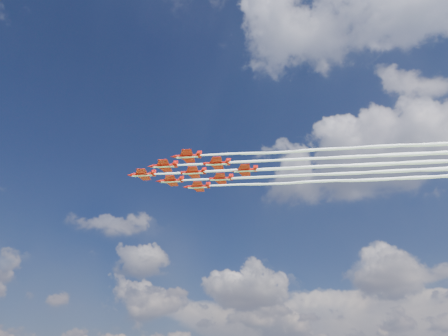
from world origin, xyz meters
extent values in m
cylinder|color=red|center=(-11.22, -10.27, 83.64)|extent=(8.21, 5.11, 1.19)
cone|color=red|center=(-16.01, -12.81, 83.64)|extent=(2.47, 2.07, 1.19)
cone|color=red|center=(-6.72, -7.89, 83.64)|extent=(1.94, 1.72, 1.08)
ellipsoid|color=black|center=(-13.13, -11.29, 84.13)|extent=(2.45, 1.93, 0.78)
cube|color=red|center=(-10.74, -10.02, 83.59)|extent=(7.73, 10.43, 0.15)
cube|color=red|center=(-7.39, -8.24, 83.64)|extent=(3.17, 4.15, 0.13)
cube|color=red|center=(-7.20, -8.14, 84.62)|extent=(1.60, 0.95, 1.95)
cube|color=white|center=(-11.22, -10.27, 83.10)|extent=(7.63, 4.66, 0.13)
cylinder|color=red|center=(0.88, -11.30, 83.64)|extent=(8.21, 5.11, 1.19)
cone|color=red|center=(-3.91, -13.83, 83.64)|extent=(2.47, 2.07, 1.19)
cone|color=red|center=(5.37, -8.91, 83.64)|extent=(1.94, 1.72, 1.08)
ellipsoid|color=black|center=(-1.04, -12.31, 84.13)|extent=(2.45, 1.93, 0.78)
cube|color=red|center=(1.35, -11.04, 83.59)|extent=(7.73, 10.43, 0.15)
cube|color=red|center=(4.70, -9.27, 83.64)|extent=(3.17, 4.15, 0.13)
cube|color=red|center=(4.89, -9.17, 84.62)|extent=(1.60, 0.95, 1.95)
cube|color=white|center=(0.88, -11.30, 83.10)|extent=(7.63, 4.66, 0.13)
cylinder|color=red|center=(-5.28, 0.32, 83.64)|extent=(8.21, 5.11, 1.19)
cone|color=red|center=(-10.06, -2.22, 83.64)|extent=(2.47, 2.07, 1.19)
cone|color=red|center=(-0.78, 2.70, 83.64)|extent=(1.94, 1.72, 1.08)
ellipsoid|color=black|center=(-7.19, -0.70, 84.13)|extent=(2.45, 1.93, 0.78)
cube|color=red|center=(-4.80, 0.57, 83.59)|extent=(7.73, 10.43, 0.15)
cube|color=red|center=(-1.45, 2.35, 83.64)|extent=(3.17, 4.15, 0.13)
cube|color=red|center=(-1.26, 2.45, 84.62)|extent=(1.60, 0.95, 1.95)
cube|color=white|center=(-5.28, 0.32, 83.10)|extent=(7.63, 4.66, 0.13)
cylinder|color=red|center=(12.97, -12.33, 83.64)|extent=(8.21, 5.11, 1.19)
cone|color=red|center=(8.19, -14.86, 83.64)|extent=(2.47, 2.07, 1.19)
cone|color=red|center=(17.47, -9.94, 83.64)|extent=(1.94, 1.72, 1.08)
ellipsoid|color=black|center=(11.06, -13.34, 84.13)|extent=(2.45, 1.93, 0.78)
cube|color=red|center=(13.45, -12.07, 83.59)|extent=(7.73, 10.43, 0.15)
cube|color=red|center=(16.80, -10.30, 83.64)|extent=(3.17, 4.15, 0.13)
cube|color=red|center=(16.99, -10.20, 84.62)|extent=(1.60, 0.95, 1.95)
cube|color=white|center=(12.97, -12.33, 83.10)|extent=(7.63, 4.66, 0.13)
cylinder|color=red|center=(6.82, -0.71, 83.64)|extent=(8.21, 5.11, 1.19)
cone|color=red|center=(2.03, -3.25, 83.64)|extent=(2.47, 2.07, 1.19)
cone|color=red|center=(11.31, 1.67, 83.64)|extent=(1.94, 1.72, 1.08)
ellipsoid|color=black|center=(4.90, -1.72, 84.13)|extent=(2.45, 1.93, 0.78)
cube|color=red|center=(7.30, -0.46, 83.59)|extent=(7.73, 10.43, 0.15)
cube|color=red|center=(10.64, 1.32, 83.64)|extent=(3.17, 4.15, 0.13)
cube|color=red|center=(10.84, 1.42, 84.62)|extent=(1.60, 0.95, 1.95)
cube|color=white|center=(6.82, -0.71, 83.10)|extent=(7.63, 4.66, 0.13)
cylinder|color=red|center=(0.66, 10.91, 83.64)|extent=(8.21, 5.11, 1.19)
cone|color=red|center=(-4.12, 8.37, 83.64)|extent=(2.47, 2.07, 1.19)
cone|color=red|center=(5.16, 13.29, 83.64)|extent=(1.94, 1.72, 1.08)
ellipsoid|color=black|center=(-1.25, 9.89, 84.13)|extent=(2.45, 1.93, 0.78)
cube|color=red|center=(1.14, 11.16, 83.59)|extent=(7.73, 10.43, 0.15)
cube|color=red|center=(4.49, 12.93, 83.64)|extent=(3.17, 4.15, 0.13)
cube|color=red|center=(4.68, 13.04, 84.62)|extent=(1.60, 0.95, 1.95)
cube|color=white|center=(0.66, 10.91, 83.10)|extent=(7.63, 4.66, 0.13)
cylinder|color=red|center=(18.91, -1.74, 83.64)|extent=(8.21, 5.11, 1.19)
cone|color=red|center=(14.13, -4.27, 83.64)|extent=(2.47, 2.07, 1.19)
cone|color=red|center=(23.41, 0.65, 83.64)|extent=(1.94, 1.72, 1.08)
ellipsoid|color=black|center=(17.00, -2.75, 84.13)|extent=(2.45, 1.93, 0.78)
cube|color=red|center=(19.39, -1.48, 83.59)|extent=(7.73, 10.43, 0.15)
cube|color=red|center=(22.74, 0.29, 83.64)|extent=(3.17, 4.15, 0.13)
cube|color=red|center=(22.93, 0.39, 84.62)|extent=(1.60, 0.95, 1.95)
cube|color=white|center=(18.91, -1.74, 83.10)|extent=(7.63, 4.66, 0.13)
cylinder|color=red|center=(12.76, 9.88, 83.64)|extent=(8.21, 5.11, 1.19)
cone|color=red|center=(7.97, 7.34, 83.64)|extent=(2.47, 2.07, 1.19)
cone|color=red|center=(17.25, 12.26, 83.64)|extent=(1.94, 1.72, 1.08)
ellipsoid|color=black|center=(10.84, 8.86, 84.13)|extent=(2.45, 1.93, 0.78)
cube|color=red|center=(13.24, 10.13, 83.59)|extent=(7.73, 10.43, 0.15)
cube|color=red|center=(16.59, 11.91, 83.64)|extent=(3.17, 4.15, 0.13)
cube|color=red|center=(16.78, 12.01, 84.62)|extent=(1.60, 0.95, 1.95)
cube|color=white|center=(12.76, 9.88, 83.10)|extent=(7.63, 4.66, 0.13)
cylinder|color=red|center=(24.86, 8.85, 83.64)|extent=(8.21, 5.11, 1.19)
cone|color=red|center=(20.07, 6.32, 83.64)|extent=(2.47, 2.07, 1.19)
cone|color=red|center=(29.35, 11.24, 83.64)|extent=(1.94, 1.72, 1.08)
ellipsoid|color=black|center=(22.94, 7.84, 84.13)|extent=(2.45, 1.93, 0.78)
cube|color=red|center=(25.33, 9.11, 83.59)|extent=(7.73, 10.43, 0.15)
cube|color=red|center=(28.68, 10.88, 83.64)|extent=(3.17, 4.15, 0.13)
cube|color=red|center=(28.87, 10.98, 84.62)|extent=(1.60, 0.95, 1.95)
cube|color=white|center=(24.86, 8.85, 83.10)|extent=(7.63, 4.66, 0.13)
camera|label=1|loc=(101.53, -122.17, 4.00)|focal=35.00mm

